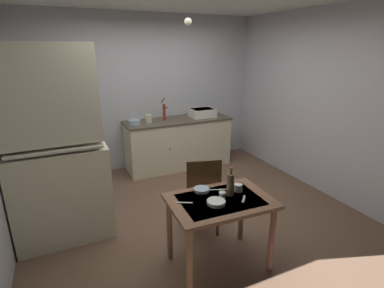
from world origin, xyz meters
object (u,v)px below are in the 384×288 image
at_px(glass_bottle, 230,184).
at_px(hutch_cabinet, 57,156).
at_px(sink_basin, 202,113).
at_px(dining_table, 220,210).
at_px(mug_dark, 222,195).
at_px(mixing_bowl_counter, 134,122).
at_px(hand_pump, 164,111).
at_px(serving_bowl_wide, 216,202).
at_px(chair_far_side, 202,195).

bearing_deg(glass_bottle, hutch_cabinet, 143.96).
bearing_deg(sink_basin, dining_table, -113.12).
height_order(hutch_cabinet, mug_dark, hutch_cabinet).
bearing_deg(dining_table, mixing_bowl_counter, 93.79).
relative_size(hand_pump, serving_bowl_wide, 2.30).
height_order(mixing_bowl_counter, dining_table, mixing_bowl_counter).
xyz_separation_m(hand_pump, mug_dark, (-0.35, -2.60, -0.29)).
bearing_deg(glass_bottle, serving_bowl_wide, -154.76).
xyz_separation_m(hand_pump, mixing_bowl_counter, (-0.56, -0.10, -0.13)).
distance_m(sink_basin, dining_table, 2.82).
bearing_deg(chair_far_side, serving_bowl_wide, -104.98).
relative_size(sink_basin, glass_bottle, 1.53).
relative_size(mixing_bowl_counter, mug_dark, 3.04).
height_order(serving_bowl_wide, glass_bottle, glass_bottle).
distance_m(hutch_cabinet, mixing_bowl_counter, 1.84).
relative_size(hutch_cabinet, hand_pump, 5.48).
distance_m(serving_bowl_wide, glass_bottle, 0.25).
bearing_deg(dining_table, sink_basin, 66.88).
relative_size(sink_basin, hand_pump, 1.13).
bearing_deg(sink_basin, glass_bottle, -110.93).
bearing_deg(serving_bowl_wide, mixing_bowl_counter, 92.00).
height_order(chair_far_side, mug_dark, chair_far_side).
relative_size(chair_far_side, glass_bottle, 3.29).
bearing_deg(mug_dark, serving_bowl_wide, -144.13).
bearing_deg(glass_bottle, mug_dark, -170.93).
bearing_deg(mixing_bowl_counter, sink_basin, 2.26).
relative_size(hutch_cabinet, glass_bottle, 7.40).
relative_size(hand_pump, glass_bottle, 1.35).
height_order(sink_basin, dining_table, sink_basin).
distance_m(mug_dark, glass_bottle, 0.13).
xyz_separation_m(sink_basin, glass_bottle, (-0.97, -2.54, -0.11)).
height_order(hutch_cabinet, sink_basin, hutch_cabinet).
relative_size(mixing_bowl_counter, dining_table, 0.21).
height_order(dining_table, serving_bowl_wide, serving_bowl_wide).
bearing_deg(hand_pump, mug_dark, -97.69).
height_order(dining_table, glass_bottle, glass_bottle).
bearing_deg(sink_basin, hutch_cabinet, -149.06).
bearing_deg(mixing_bowl_counter, serving_bowl_wide, -88.00).
bearing_deg(hand_pump, dining_table, -98.42).
bearing_deg(mug_dark, glass_bottle, 9.07).
distance_m(sink_basin, hand_pump, 0.72).
distance_m(hand_pump, glass_bottle, 2.60).
relative_size(sink_basin, mug_dark, 6.61).
bearing_deg(mug_dark, mixing_bowl_counter, 94.68).
bearing_deg(chair_far_side, mixing_bowl_counter, 97.38).
bearing_deg(serving_bowl_wide, hand_pump, 80.15).
distance_m(dining_table, glass_bottle, 0.27).
distance_m(hutch_cabinet, mug_dark, 1.77).
relative_size(mixing_bowl_counter, serving_bowl_wide, 1.19).
relative_size(chair_far_side, serving_bowl_wide, 5.60).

